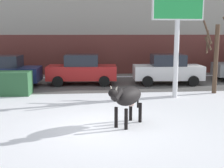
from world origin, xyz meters
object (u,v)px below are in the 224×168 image
at_px(billboard, 178,8).
at_px(car_white_sedan, 168,69).
at_px(dumpster, 14,83).
at_px(cow_black, 128,97).
at_px(car_red_sedan, 82,70).
at_px(car_navy_sedan, 4,71).
at_px(bare_tree_left_lot, 215,54).

bearing_deg(billboard, car_white_sedan, 79.80).
distance_m(billboard, dumpster, 8.98).
distance_m(cow_black, car_white_sedan, 8.92).
relative_size(car_red_sedan, dumpster, 2.53).
relative_size(car_navy_sedan, bare_tree_left_lot, 1.10).
height_order(cow_black, bare_tree_left_lot, bare_tree_left_lot).
height_order(cow_black, car_white_sedan, car_white_sedan).
height_order(billboard, car_white_sedan, billboard).
xyz_separation_m(billboard, car_white_sedan, (0.69, 3.82, -3.41)).
bearing_deg(dumpster, car_white_sedan, 15.68).
distance_m(cow_black, dumpster, 7.61).
xyz_separation_m(billboard, bare_tree_left_lot, (2.31, 0.80, -2.24)).
bearing_deg(car_navy_sedan, car_white_sedan, 0.15).
relative_size(car_red_sedan, car_white_sedan, 1.00).
bearing_deg(billboard, bare_tree_left_lot, 19.18).
height_order(car_navy_sedan, dumpster, car_navy_sedan).
height_order(car_red_sedan, dumpster, car_red_sedan).
distance_m(cow_black, billboard, 6.21).
height_order(car_white_sedan, bare_tree_left_lot, bare_tree_left_lot).
xyz_separation_m(car_navy_sedan, car_white_sedan, (9.86, 0.03, 0.00)).
bearing_deg(billboard, cow_black, -124.89).
bearing_deg(car_navy_sedan, car_red_sedan, 5.18).
xyz_separation_m(cow_black, car_red_sedan, (-1.60, 8.51, -0.09)).
xyz_separation_m(billboard, car_red_sedan, (-4.60, 4.21, -3.41)).
bearing_deg(dumpster, car_navy_sedan, 114.39).
xyz_separation_m(cow_black, car_white_sedan, (3.69, 8.12, -0.09)).
height_order(car_red_sedan, car_white_sedan, same).
distance_m(car_navy_sedan, car_white_sedan, 9.86).
xyz_separation_m(car_white_sedan, dumpster, (-8.75, -2.46, -0.31)).
relative_size(billboard, car_red_sedan, 1.29).
distance_m(car_white_sedan, dumpster, 9.10).
height_order(billboard, bare_tree_left_lot, billboard).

